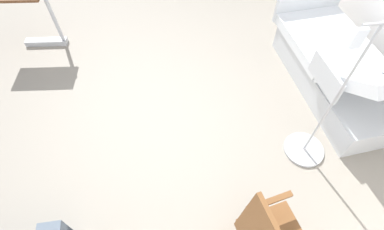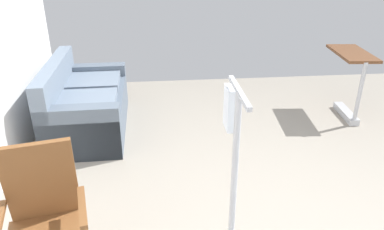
{
  "view_description": "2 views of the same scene",
  "coord_description": "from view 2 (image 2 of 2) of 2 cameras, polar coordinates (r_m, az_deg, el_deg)",
  "views": [
    {
      "loc": [
        0.08,
        2.26,
        2.85
      ],
      "look_at": [
        -0.11,
        0.69,
        0.7
      ],
      "focal_mm": 26.97,
      "sensor_mm": 36.0,
      "label": 1
    },
    {
      "loc": [
        -2.44,
        1.08,
        2.11
      ],
      "look_at": [
        0.28,
        0.81,
        0.83
      ],
      "focal_mm": 34.61,
      "sensor_mm": 36.0,
      "label": 2
    }
  ],
  "objects": [
    {
      "name": "overbed_table",
      "position": [
        5.22,
        23.28,
        5.45
      ],
      "size": [
        0.86,
        0.47,
        0.84
      ],
      "color": "#B2B5BA",
      "rests_on": "ground"
    },
    {
      "name": "ground_plane",
      "position": [
        3.4,
        14.6,
        -14.23
      ],
      "size": [
        6.85,
        6.85,
        0.0
      ],
      "primitive_type": "plane",
      "color": "gray"
    },
    {
      "name": "rocking_chair",
      "position": [
        2.58,
        -21.48,
        -15.59
      ],
      "size": [
        0.84,
        0.62,
        1.05
      ],
      "color": "brown",
      "rests_on": "ground"
    },
    {
      "name": "couch",
      "position": [
        4.68,
        -16.01,
        1.39
      ],
      "size": [
        1.62,
        0.89,
        0.85
      ],
      "color": "slate",
      "rests_on": "ground"
    }
  ]
}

